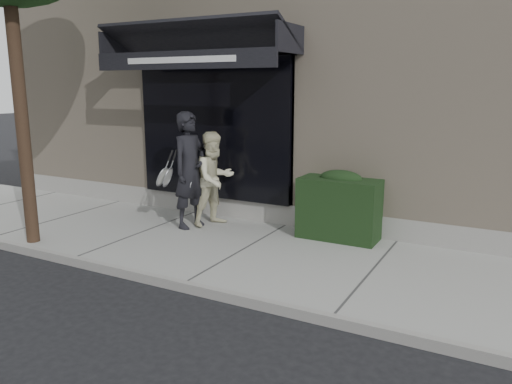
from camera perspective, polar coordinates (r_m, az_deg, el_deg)
The scene contains 7 objects.
ground at distance 7.82m, azimuth -1.34°, elevation -7.31°, with size 80.00×80.00×0.00m, color black.
sidewalk at distance 7.80m, azimuth -1.35°, elevation -6.89°, with size 20.00×3.00×0.12m, color #9E9D98.
curb at distance 6.58m, azimuth -8.15°, elevation -10.61°, with size 20.00×0.10×0.14m, color gray.
building_facade at distance 11.94m, azimuth 10.69°, elevation 12.56°, with size 14.30×8.04×5.64m.
hedge at distance 8.30m, azimuth 9.57°, elevation -1.59°, with size 1.30×0.70×1.14m.
pedestrian_front at distance 8.82m, azimuth -7.55°, elevation 2.48°, with size 0.79×0.85×2.04m.
pedestrian_back at distance 8.94m, azimuth -4.78°, elevation 1.51°, with size 0.88×0.99×1.69m.
Camera 1 is at (3.66, -6.40, 2.60)m, focal length 35.00 mm.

